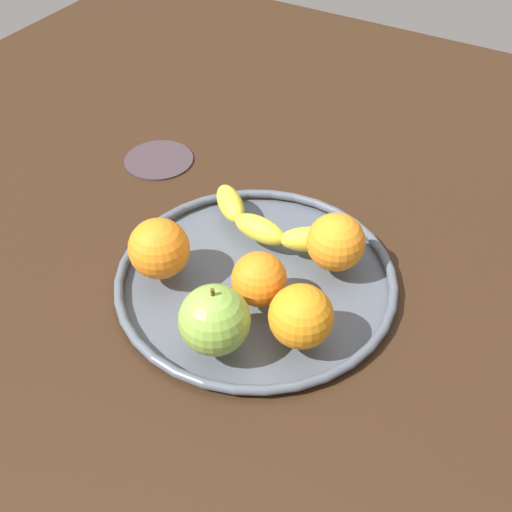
% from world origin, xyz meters
% --- Properties ---
extents(ground_plane, '(1.65, 1.65, 0.04)m').
position_xyz_m(ground_plane, '(0.00, 0.00, -0.02)').
color(ground_plane, '#332012').
extents(fruit_bowl, '(0.36, 0.36, 0.02)m').
position_xyz_m(fruit_bowl, '(0.00, 0.00, 0.01)').
color(fruit_bowl, '#4F5762').
rests_on(fruit_bowl, ground_plane).
extents(banana, '(0.21, 0.09, 0.03)m').
position_xyz_m(banana, '(-0.02, 0.07, 0.03)').
color(banana, yellow).
rests_on(banana, fruit_bowl).
extents(apple, '(0.08, 0.08, 0.09)m').
position_xyz_m(apple, '(0.02, -0.12, 0.06)').
color(apple, '#85B344').
rests_on(apple, fruit_bowl).
extents(orange_back_left, '(0.07, 0.07, 0.07)m').
position_xyz_m(orange_back_left, '(0.02, -0.04, 0.05)').
color(orange_back_left, orange).
rests_on(orange_back_left, fruit_bowl).
extents(orange_front_left, '(0.08, 0.08, 0.08)m').
position_xyz_m(orange_front_left, '(-0.11, -0.06, 0.06)').
color(orange_front_left, orange).
rests_on(orange_front_left, fruit_bowl).
extents(orange_back_right, '(0.07, 0.07, 0.07)m').
position_xyz_m(orange_back_right, '(0.08, 0.07, 0.05)').
color(orange_back_right, orange).
rests_on(orange_back_right, fruit_bowl).
extents(orange_front_right, '(0.07, 0.07, 0.07)m').
position_xyz_m(orange_front_right, '(0.10, -0.07, 0.05)').
color(orange_front_right, orange).
rests_on(orange_front_right, fruit_bowl).
extents(ambient_coaster, '(0.11, 0.11, 0.01)m').
position_xyz_m(ambient_coaster, '(-0.27, 0.16, 0.00)').
color(ambient_coaster, '#3C3034').
rests_on(ambient_coaster, ground_plane).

